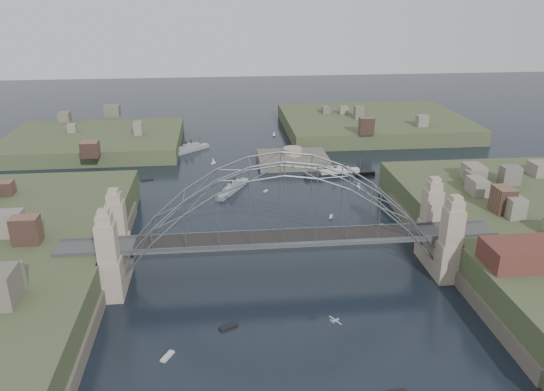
{
  "coord_description": "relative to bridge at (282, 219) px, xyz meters",
  "views": [
    {
      "loc": [
        -11.26,
        -90.8,
        53.22
      ],
      "look_at": [
        0.0,
        18.0,
        10.0
      ],
      "focal_mm": 35.01,
      "sensor_mm": 36.0,
      "label": 1
    }
  ],
  "objects": [
    {
      "name": "fort_island",
      "position": [
        12.0,
        70.0,
        -12.66
      ],
      "size": [
        22.0,
        16.0,
        9.4
      ],
      "color": "#524B40",
      "rests_on": "ground"
    },
    {
      "name": "small_boat_c",
      "position": [
        -10.88,
        -16.13,
        -12.17
      ],
      "size": [
        3.33,
        2.35,
        0.45
      ],
      "color": "beige",
      "rests_on": "ground"
    },
    {
      "name": "small_boat_l",
      "position": [
        -41.63,
        31.21,
        -12.04
      ],
      "size": [
        1.9,
        2.57,
        1.43
      ],
      "color": "beige",
      "rests_on": "ground"
    },
    {
      "name": "ground",
      "position": [
        0.0,
        0.0,
        -12.32
      ],
      "size": [
        500.0,
        500.0,
        0.0
      ],
      "primitive_type": "plane",
      "color": "black",
      "rests_on": "ground"
    },
    {
      "name": "bridge",
      "position": [
        0.0,
        0.0,
        0.0
      ],
      "size": [
        84.0,
        13.8,
        24.6
      ],
      "color": "#444446",
      "rests_on": "ground"
    },
    {
      "name": "small_boat_k",
      "position": [
        9.67,
        104.17,
        -11.34
      ],
      "size": [
        1.11,
        1.85,
        2.38
      ],
      "color": "beige",
      "rests_on": "ground"
    },
    {
      "name": "small_boat_f",
      "position": [
        1.13,
        46.26,
        -12.17
      ],
      "size": [
        1.41,
        1.53,
        0.45
      ],
      "color": "beige",
      "rests_on": "ground"
    },
    {
      "name": "small_boat_j",
      "position": [
        -20.43,
        -22.75,
        -12.17
      ],
      "size": [
        2.12,
        2.83,
        0.45
      ],
      "color": "beige",
      "rests_on": "ground"
    },
    {
      "name": "small_boat_e",
      "position": [
        -32.83,
        59.16,
        -12.17
      ],
      "size": [
        3.72,
        2.04,
        0.45
      ],
      "color": "beige",
      "rests_on": "ground"
    },
    {
      "name": "headland_nw",
      "position": [
        -55.0,
        95.0,
        -11.82
      ],
      "size": [
        60.0,
        45.0,
        9.0
      ],
      "primitive_type": "cube",
      "color": "#3D482A",
      "rests_on": "ground"
    },
    {
      "name": "aeroplane",
      "position": [
        5.67,
        -22.4,
        -7.73
      ],
      "size": [
        1.65,
        2.53,
        0.4
      ],
      "color": "silver"
    },
    {
      "name": "wharf_shed",
      "position": [
        44.0,
        -14.0,
        -2.32
      ],
      "size": [
        20.0,
        8.0,
        4.0
      ],
      "primitive_type": "cube",
      "color": "#592D26",
      "rests_on": "shore_east"
    },
    {
      "name": "small_boat_i",
      "position": [
        26.11,
        20.69,
        -12.17
      ],
      "size": [
        2.33,
        1.54,
        0.45
      ],
      "color": "beige",
      "rests_on": "ground"
    },
    {
      "name": "small_boat_d",
      "position": [
        27.48,
        45.96,
        -11.42
      ],
      "size": [
        1.16,
        2.25,
        2.38
      ],
      "color": "beige",
      "rests_on": "ground"
    },
    {
      "name": "ocean_liner",
      "position": [
        24.46,
        56.81,
        -11.5
      ],
      "size": [
        21.75,
        5.25,
        5.29
      ],
      "color": "black",
      "rests_on": "ground"
    },
    {
      "name": "headland_ne",
      "position": [
        50.0,
        110.0,
        -11.57
      ],
      "size": [
        70.0,
        55.0,
        9.5
      ],
      "primitive_type": "cube",
      "color": "#3D482A",
      "rests_on": "ground"
    },
    {
      "name": "naval_cruiser_near",
      "position": [
        -7.88,
        47.84,
        -11.56
      ],
      "size": [
        9.84,
        15.52,
        4.94
      ],
      "color": "gray",
      "rests_on": "ground"
    },
    {
      "name": "small_boat_h",
      "position": [
        -13.35,
        72.77,
        -11.36
      ],
      "size": [
        1.67,
        1.81,
        2.38
      ],
      "color": "beige",
      "rests_on": "ground"
    },
    {
      "name": "naval_cruiser_far",
      "position": [
        -21.75,
        87.19,
        -11.46
      ],
      "size": [
        13.9,
        12.64,
        5.58
      ],
      "color": "gray",
      "rests_on": "ground"
    },
    {
      "name": "small_boat_b",
      "position": [
        15.57,
        26.81,
        -12.03
      ],
      "size": [
        1.34,
        2.02,
        1.43
      ],
      "color": "beige",
      "rests_on": "ground"
    },
    {
      "name": "small_boat_a",
      "position": [
        -12.81,
        18.94,
        -12.17
      ],
      "size": [
        2.66,
        2.36,
        0.45
      ],
      "color": "beige",
      "rests_on": "ground"
    }
  ]
}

